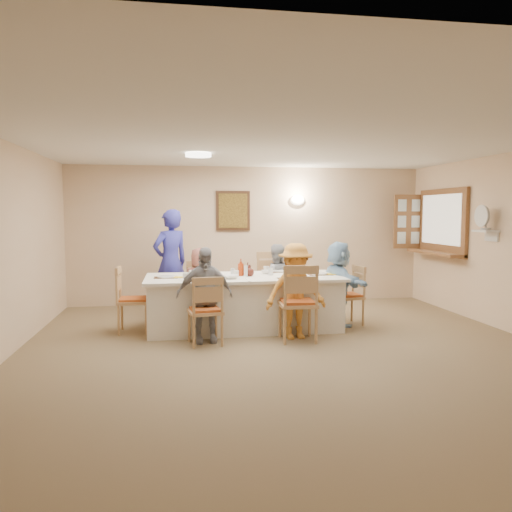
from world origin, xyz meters
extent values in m
plane|color=#7C684A|center=(0.00, 0.00, 0.00)|extent=(7.00, 7.00, 0.00)
plane|color=beige|center=(0.00, 3.50, 1.25)|extent=(6.50, 0.00, 6.50)
plane|color=beige|center=(0.00, -3.50, 1.25)|extent=(6.50, 0.00, 6.50)
plane|color=white|center=(0.00, 0.00, 2.50)|extent=(7.00, 7.00, 0.00)
cube|color=#442618|center=(-0.30, 3.47, 1.70)|extent=(0.62, 0.04, 0.72)
cube|color=black|center=(-0.30, 3.45, 1.70)|extent=(0.52, 0.02, 0.62)
ellipsoid|color=white|center=(0.90, 3.44, 1.90)|extent=(0.26, 0.09, 0.18)
cylinder|color=white|center=(-1.00, 1.50, 2.47)|extent=(0.36, 0.36, 0.05)
cube|color=brown|center=(3.21, 2.40, 1.50)|extent=(0.06, 1.50, 1.15)
cube|color=brown|center=(3.09, 2.40, 0.97)|extent=(0.30, 1.50, 0.05)
cube|color=brown|center=(2.95, 3.16, 1.50)|extent=(0.55, 0.04, 1.00)
cube|color=white|center=(3.13, 1.05, 1.40)|extent=(0.22, 0.36, 0.03)
cube|color=white|center=(-0.37, 1.44, 0.38)|extent=(2.78, 1.18, 0.76)
imported|color=brown|center=(-0.97, 2.12, 0.56)|extent=(0.69, 0.57, 1.13)
imported|color=#94979E|center=(0.23, 2.12, 0.59)|extent=(0.58, 0.46, 1.17)
imported|color=#97979E|center=(-0.97, 0.76, 0.62)|extent=(0.75, 0.37, 1.23)
imported|color=gold|center=(0.23, 0.76, 0.63)|extent=(0.90, 0.61, 1.27)
imported|color=#95BFE3|center=(1.05, 1.44, 0.62)|extent=(1.26, 0.69, 1.25)
imported|color=#30329D|center=(-1.42, 2.59, 0.86)|extent=(1.00, 0.97, 1.72)
cube|color=#472B19|center=(-0.97, 1.02, 0.76)|extent=(0.36, 0.27, 0.01)
cylinder|color=white|center=(-0.97, 1.02, 0.77)|extent=(0.24, 0.24, 0.01)
cube|color=yellow|center=(-0.79, 0.97, 0.77)|extent=(0.15, 0.15, 0.01)
cube|color=#472B19|center=(0.23, 1.02, 0.76)|extent=(0.36, 0.27, 0.01)
cylinder|color=white|center=(0.23, 1.02, 0.77)|extent=(0.25, 0.25, 0.02)
cube|color=yellow|center=(0.41, 0.97, 0.77)|extent=(0.15, 0.15, 0.01)
cube|color=#472B19|center=(-0.97, 1.86, 0.76)|extent=(0.35, 0.26, 0.01)
cylinder|color=white|center=(-0.97, 1.86, 0.77)|extent=(0.26, 0.26, 0.02)
cube|color=yellow|center=(-0.79, 1.81, 0.77)|extent=(0.15, 0.15, 0.01)
cube|color=#472B19|center=(0.23, 1.86, 0.76)|extent=(0.37, 0.28, 0.01)
cylinder|color=white|center=(0.23, 1.86, 0.77)|extent=(0.25, 0.25, 0.02)
cube|color=yellow|center=(0.41, 1.81, 0.77)|extent=(0.13, 0.13, 0.01)
cube|color=#472B19|center=(-1.47, 1.44, 0.76)|extent=(0.33, 0.25, 0.01)
cylinder|color=white|center=(-1.47, 1.44, 0.77)|extent=(0.25, 0.25, 0.02)
cube|color=yellow|center=(-1.29, 1.39, 0.77)|extent=(0.14, 0.14, 0.01)
cube|color=#472B19|center=(0.75, 1.44, 0.76)|extent=(0.35, 0.26, 0.01)
cylinder|color=white|center=(0.75, 1.44, 0.77)|extent=(0.23, 0.23, 0.01)
cube|color=yellow|center=(0.93, 1.39, 0.77)|extent=(0.15, 0.15, 0.01)
imported|color=white|center=(-1.18, 1.11, 0.81)|extent=(0.21, 0.21, 0.10)
imported|color=white|center=(0.04, 1.94, 0.80)|extent=(0.11, 0.11, 0.08)
imported|color=white|center=(-0.58, 1.17, 0.79)|extent=(0.24, 0.24, 0.05)
imported|color=white|center=(0.01, 1.66, 0.79)|extent=(0.21, 0.21, 0.05)
imported|color=#B4370F|center=(-0.41, 1.47, 0.88)|extent=(0.10, 0.10, 0.25)
imported|color=#4C1C14|center=(-0.31, 1.47, 0.86)|extent=(0.09, 0.10, 0.19)
imported|color=#4C1C14|center=(-0.29, 1.42, 0.84)|extent=(0.19, 0.19, 0.16)
cylinder|color=silver|center=(-0.52, 1.49, 0.82)|extent=(0.07, 0.07, 0.10)
camera|label=1|loc=(-1.30, -5.60, 1.67)|focal=35.00mm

